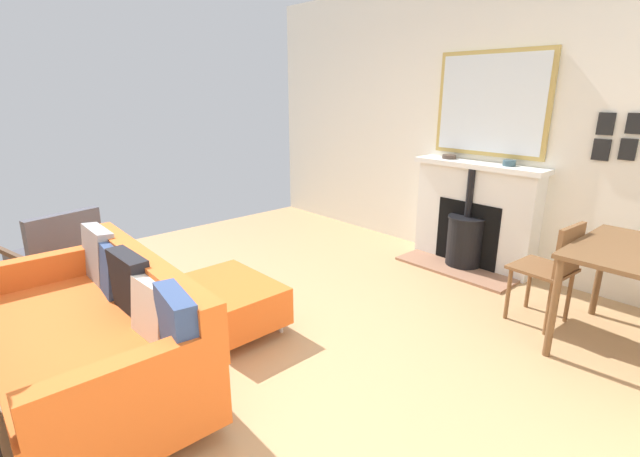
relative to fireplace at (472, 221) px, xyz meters
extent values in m
cube|color=tan|center=(2.72, -0.35, -0.48)|extent=(5.87, 5.65, 0.01)
cube|color=silver|center=(-0.22, -0.35, 0.96)|extent=(0.12, 5.65, 2.87)
cube|color=#93664C|center=(0.27, 0.00, -0.46)|extent=(0.39, 1.19, 0.03)
cube|color=silver|center=(-0.04, 0.00, 0.04)|extent=(0.24, 1.25, 1.02)
cube|color=black|center=(0.06, 0.00, -0.12)|extent=(0.06, 0.68, 0.65)
cylinder|color=black|center=(0.10, 0.00, -0.20)|extent=(0.36, 0.36, 0.49)
cylinder|color=black|center=(0.10, 0.00, 0.05)|extent=(0.38, 0.38, 0.02)
cylinder|color=black|center=(0.10, 0.00, 0.30)|extent=(0.07, 0.07, 0.48)
cube|color=silver|center=(-0.01, 0.00, 0.57)|extent=(0.29, 1.33, 0.05)
cube|color=tan|center=(-0.13, 0.00, 1.15)|extent=(0.04, 1.14, 0.99)
cube|color=silver|center=(-0.11, 0.00, 1.15)|extent=(0.01, 1.06, 0.91)
cylinder|color=#47382D|center=(-0.04, -0.35, 0.61)|extent=(0.14, 0.14, 0.04)
torus|color=#47382D|center=(-0.04, -0.35, 0.63)|extent=(0.14, 0.14, 0.01)
cylinder|color=#334C56|center=(-0.04, 0.30, 0.62)|extent=(0.12, 0.12, 0.05)
torus|color=#334C56|center=(-0.04, 0.30, 0.64)|extent=(0.12, 0.12, 0.01)
cylinder|color=#B2B2B7|center=(3.92, -1.22, -0.43)|extent=(0.04, 0.04, 0.10)
cylinder|color=#B2B2B7|center=(3.20, -1.19, -0.43)|extent=(0.04, 0.04, 0.10)
cylinder|color=#B2B2B7|center=(3.25, 0.35, -0.43)|extent=(0.04, 0.04, 0.10)
cube|color=orange|center=(3.58, -0.43, -0.20)|extent=(0.96, 1.84, 0.35)
cube|color=orange|center=(3.19, -0.42, 0.14)|extent=(0.20, 1.82, 0.34)
cube|color=orange|center=(3.55, -1.28, 0.07)|extent=(0.86, 0.15, 0.20)
cube|color=orange|center=(3.61, 0.41, 0.07)|extent=(0.86, 0.15, 0.20)
cube|color=#99999E|center=(3.27, -1.09, 0.15)|extent=(0.15, 0.39, 0.40)
cube|color=#334775|center=(3.28, -0.80, 0.12)|extent=(0.18, 0.35, 0.35)
cube|color=black|center=(3.29, -0.40, 0.15)|extent=(0.13, 0.40, 0.40)
cube|color=beige|center=(3.30, -0.05, 0.12)|extent=(0.16, 0.33, 0.34)
cube|color=#334775|center=(3.31, 0.27, 0.14)|extent=(0.17, 0.39, 0.38)
cylinder|color=#B2B2B7|center=(2.78, -0.85, -0.43)|extent=(0.03, 0.03, 0.09)
cylinder|color=#B2B2B7|center=(2.78, -0.21, -0.43)|extent=(0.03, 0.03, 0.09)
cylinder|color=#B2B2B7|center=(2.32, -0.85, -0.43)|extent=(0.03, 0.03, 0.09)
cylinder|color=#B2B2B7|center=(2.31, -0.21, -0.43)|extent=(0.03, 0.03, 0.09)
cube|color=orange|center=(2.55, -0.53, -0.24)|extent=(0.59, 0.80, 0.28)
cube|color=#4C3321|center=(3.16, -2.39, -0.30)|extent=(0.05, 0.05, 0.35)
cube|color=#4C3321|center=(3.66, -2.27, -0.30)|extent=(0.05, 0.05, 0.35)
cube|color=#4C3321|center=(3.06, -1.92, -0.30)|extent=(0.05, 0.05, 0.35)
cube|color=#4C3321|center=(3.56, -1.81, -0.30)|extent=(0.05, 0.05, 0.35)
cube|color=#4C4C56|center=(3.36, -2.10, -0.10)|extent=(0.71, 0.68, 0.08)
cube|color=#4C4C56|center=(3.30, -1.85, 0.12)|extent=(0.61, 0.23, 0.38)
cube|color=#4C3321|center=(3.05, -2.17, -0.01)|extent=(0.16, 0.53, 0.04)
cube|color=#4C3321|center=(3.67, -2.03, -0.01)|extent=(0.16, 0.53, 0.04)
cylinder|color=brown|center=(0.25, 1.27, -0.12)|extent=(0.05, 0.05, 0.72)
cylinder|color=brown|center=(1.15, 1.27, -0.12)|extent=(0.05, 0.05, 0.72)
cylinder|color=brown|center=(0.53, 0.85, -0.26)|extent=(0.03, 0.03, 0.44)
cylinder|color=brown|center=(0.85, 0.83, -0.26)|extent=(0.03, 0.03, 0.44)
cylinder|color=brown|center=(0.55, 1.17, -0.26)|extent=(0.03, 0.03, 0.44)
cylinder|color=brown|center=(0.87, 1.15, -0.26)|extent=(0.03, 0.03, 0.44)
cube|color=brown|center=(0.70, 1.00, -0.03)|extent=(0.43, 0.43, 0.02)
cube|color=brown|center=(0.71, 1.17, 0.17)|extent=(0.36, 0.06, 0.37)
cube|color=black|center=(-0.14, 1.01, 1.02)|extent=(0.02, 0.12, 0.18)
cube|color=black|center=(-0.14, 1.22, 1.03)|extent=(0.02, 0.14, 0.16)
cube|color=black|center=(-0.14, 1.01, 0.80)|extent=(0.02, 0.13, 0.18)
cube|color=black|center=(-0.14, 1.20, 0.82)|extent=(0.02, 0.12, 0.17)
camera|label=1|loc=(4.13, 2.23, 1.27)|focal=25.28mm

